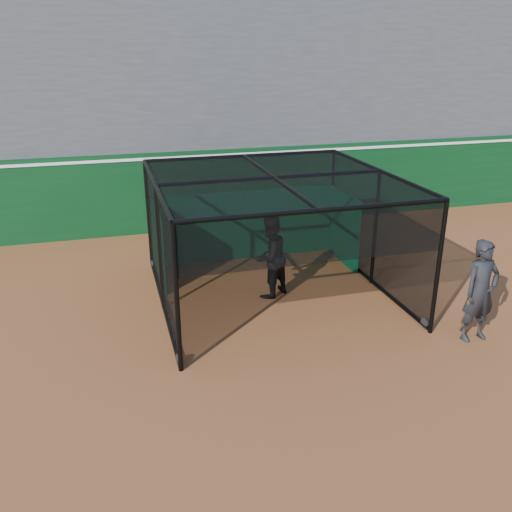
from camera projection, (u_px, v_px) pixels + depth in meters
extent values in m
plane|color=brown|center=(265.00, 367.00, 9.93)|extent=(120.00, 120.00, 0.00)
cube|color=#0A3716|center=(188.00, 190.00, 17.11)|extent=(50.00, 0.45, 2.50)
cube|color=white|center=(187.00, 156.00, 16.71)|extent=(50.00, 0.50, 0.08)
cube|color=#4C4C4F|center=(168.00, 94.00, 19.64)|extent=(50.00, 7.85, 7.75)
cube|color=#074C2A|center=(245.00, 225.00, 14.75)|extent=(5.02, 0.10, 1.90)
cylinder|color=black|center=(179.00, 359.00, 9.97)|extent=(0.08, 0.22, 0.22)
cylinder|color=black|center=(425.00, 323.00, 11.27)|extent=(0.08, 0.22, 0.22)
cylinder|color=black|center=(153.00, 264.00, 14.33)|extent=(0.08, 0.22, 0.22)
cylinder|color=black|center=(332.00, 246.00, 15.63)|extent=(0.08, 0.22, 0.22)
imported|color=black|center=(270.00, 257.00, 12.46)|extent=(1.18, 1.12, 1.93)
imported|color=black|center=(481.00, 291.00, 10.54)|extent=(0.79, 0.55, 2.08)
cylinder|color=#593819|center=(464.00, 314.00, 10.70)|extent=(0.14, 0.34, 0.86)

